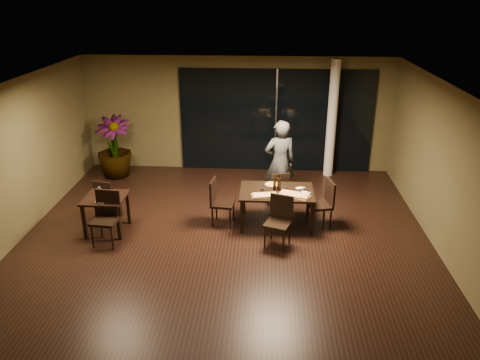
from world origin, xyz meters
name	(u,v)px	position (x,y,z in m)	size (l,w,h in m)	color
ground	(225,241)	(0.00, 0.00, 0.00)	(8.00, 8.00, 0.00)	black
wall_back	(238,114)	(0.00, 4.05, 1.50)	(8.00, 0.10, 3.00)	brown
wall_front	(188,312)	(0.00, -4.05, 1.50)	(8.00, 0.10, 3.00)	brown
wall_left	(9,165)	(-4.05, 0.00, 1.50)	(0.10, 8.00, 3.00)	brown
wall_right	(450,175)	(4.05, 0.00, 1.50)	(0.10, 8.00, 3.00)	brown
ceiling	(223,86)	(0.00, 0.00, 3.02)	(8.00, 8.00, 0.04)	white
window_panel	(276,121)	(1.00, 3.96, 1.35)	(5.00, 0.06, 2.70)	black
column	(332,119)	(2.40, 3.65, 1.50)	(0.24, 0.24, 3.00)	white
main_table	(277,194)	(1.00, 0.80, 0.68)	(1.50, 1.00, 0.75)	black
side_table	(105,203)	(-2.40, 0.30, 0.62)	(0.80, 0.80, 0.75)	black
chair_main_far	(279,189)	(1.06, 1.48, 0.50)	(0.51, 0.51, 0.90)	black
chair_main_near	(279,218)	(1.04, -0.01, 0.55)	(0.58, 0.58, 0.98)	black
chair_main_left	(219,200)	(-0.18, 0.74, 0.55)	(0.50, 0.50, 0.98)	black
chair_main_right	(324,201)	(1.96, 0.78, 0.55)	(0.56, 0.56, 0.99)	black
chair_side_far	(106,197)	(-2.56, 0.80, 0.51)	(0.50, 0.50, 0.91)	black
chair_side_near	(107,214)	(-2.24, -0.11, 0.58)	(0.53, 0.53, 1.04)	black
diner	(280,162)	(1.08, 1.91, 0.96)	(0.65, 0.44, 1.93)	#313437
potted_plant	(114,147)	(-3.13, 3.24, 0.79)	(0.86, 0.86, 1.58)	#194818
pizza_board_left	(265,196)	(0.76, 0.52, 0.76)	(0.53, 0.27, 0.01)	#4D3419
pizza_board_right	(294,195)	(1.34, 0.59, 0.76)	(0.63, 0.31, 0.01)	#4E3019
oblong_pizza_left	(265,195)	(0.76, 0.52, 0.77)	(0.45, 0.21, 0.02)	#6A090B
oblong_pizza_right	(294,194)	(1.34, 0.59, 0.77)	(0.55, 0.25, 0.02)	maroon
round_pizza	(272,185)	(0.90, 1.10, 0.76)	(0.28, 0.28, 0.01)	#B23613
bottle_a	(275,184)	(0.95, 0.84, 0.89)	(0.06, 0.06, 0.27)	black
bottle_b	(279,184)	(1.04, 0.83, 0.88)	(0.06, 0.06, 0.26)	black
bottle_c	(279,182)	(1.04, 0.87, 0.92)	(0.08, 0.08, 0.34)	black
tumbler_left	(262,188)	(0.70, 0.83, 0.80)	(0.08, 0.08, 0.10)	white
tumbler_right	(286,187)	(1.18, 0.91, 0.79)	(0.07, 0.07, 0.08)	white
napkin_near	(306,193)	(1.58, 0.73, 0.76)	(0.18, 0.10, 0.01)	white
napkin_far	(300,188)	(1.49, 0.96, 0.76)	(0.18, 0.10, 0.01)	white
wine_glass_a	(99,191)	(-2.53, 0.39, 0.84)	(0.08, 0.08, 0.17)	white
wine_glass_b	(110,194)	(-2.27, 0.26, 0.83)	(0.07, 0.07, 0.17)	white
side_napkin	(101,202)	(-2.40, 0.05, 0.76)	(0.18, 0.11, 0.01)	silver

